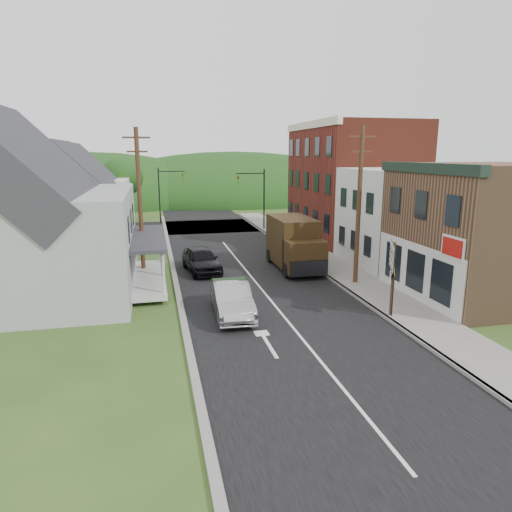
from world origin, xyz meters
TOP-DOWN VIEW (x-y plane):
  - ground at (0.00, 0.00)m, footprint 120.00×120.00m
  - road at (0.00, 10.00)m, footprint 9.00×90.00m
  - cross_road at (0.00, 27.00)m, footprint 60.00×9.00m
  - sidewalk_right at (5.90, 8.00)m, footprint 2.80×55.00m
  - curb_right at (4.55, 8.00)m, footprint 0.20×55.00m
  - curb_left at (-4.65, 8.00)m, footprint 0.30×55.00m
  - storefront_tan at (11.30, 0.00)m, footprint 8.00×8.00m
  - storefront_white at (11.30, 7.50)m, footprint 8.00×7.00m
  - storefront_red at (11.30, 17.00)m, footprint 8.00×12.00m
  - house_gray at (-12.00, 6.00)m, footprint 10.20×12.24m
  - house_blue at (-11.00, 17.00)m, footprint 7.14×8.16m
  - house_cream at (-11.50, 26.00)m, footprint 7.14×8.16m
  - utility_pole_right at (5.60, 3.50)m, footprint 1.60×0.26m
  - utility_pole_left at (-6.50, 8.00)m, footprint 1.60×0.26m
  - traffic_signal_right at (4.30, 23.50)m, footprint 2.87×0.20m
  - traffic_signal_left at (-4.30, 30.50)m, footprint 2.87×0.20m
  - tree_left_d at (-9.00, 32.00)m, footprint 4.80×4.80m
  - forested_ridge at (0.00, 55.00)m, footprint 90.00×30.00m
  - silver_sedan at (-2.35, -0.05)m, footprint 1.81×4.82m
  - dark_sedan at (-2.87, 8.32)m, footprint 2.49×4.90m
  - delivery_van at (3.20, 7.79)m, footprint 2.54×6.05m
  - route_sign_cluster at (4.75, -2.02)m, footprint 0.88×1.83m
  - warning_sign at (4.78, -2.18)m, footprint 0.22×0.61m

SIDE VIEW (x-z plane):
  - ground at x=0.00m, z-range 0.00..0.00m
  - road at x=0.00m, z-range -0.01..0.01m
  - cross_road at x=0.00m, z-range -0.01..0.01m
  - forested_ridge at x=0.00m, z-range -8.00..8.00m
  - curb_left at x=-4.65m, z-range 0.00..0.12m
  - sidewalk_right at x=5.90m, z-range 0.00..0.15m
  - curb_right at x=4.55m, z-range 0.00..0.15m
  - silver_sedan at x=-2.35m, z-range 0.00..1.57m
  - dark_sedan at x=-2.87m, z-range 0.00..1.60m
  - warning_sign at x=4.78m, z-range 0.47..2.81m
  - delivery_van at x=3.20m, z-range 0.02..3.39m
  - route_sign_cluster at x=4.75m, z-range 0.66..4.12m
  - storefront_white at x=11.30m, z-range 0.00..6.50m
  - storefront_tan at x=11.30m, z-range 0.00..7.00m
  - house_blue at x=-11.00m, z-range 0.05..7.33m
  - house_cream at x=-11.50m, z-range 0.05..7.33m
  - traffic_signal_right at x=4.30m, z-range 0.76..6.76m
  - traffic_signal_left at x=-4.30m, z-range 0.76..6.76m
  - house_gray at x=-12.00m, z-range 0.06..8.41m
  - utility_pole_right at x=5.60m, z-range 0.16..9.16m
  - utility_pole_left at x=-6.50m, z-range 0.16..9.16m
  - tree_left_d at x=-9.00m, z-range 1.41..8.35m
  - storefront_red at x=11.30m, z-range 0.00..10.00m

